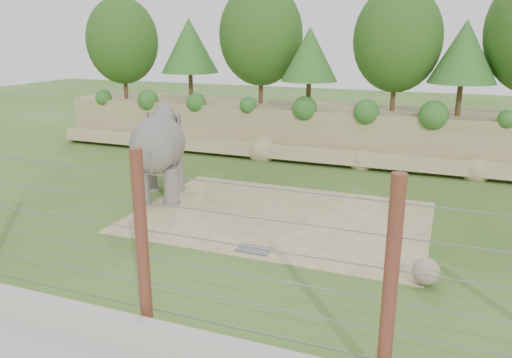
% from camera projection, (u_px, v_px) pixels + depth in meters
% --- Properties ---
extents(ground, '(90.00, 90.00, 0.00)m').
position_uv_depth(ground, '(232.00, 248.00, 14.87)').
color(ground, '#37561F').
rests_on(ground, ground).
extents(back_embankment, '(30.00, 5.52, 8.77)m').
position_uv_depth(back_embankment, '(344.00, 79.00, 24.89)').
color(back_embankment, '#8E7D58').
rests_on(back_embankment, ground).
extents(dirt_patch, '(10.00, 7.00, 0.02)m').
position_uv_depth(dirt_patch, '(280.00, 217.00, 17.38)').
color(dirt_patch, '#9C825E').
rests_on(dirt_patch, ground).
extents(drain_grate, '(1.00, 0.60, 0.03)m').
position_uv_depth(drain_grate, '(254.00, 249.00, 14.69)').
color(drain_grate, '#262628').
rests_on(drain_grate, dirt_patch).
extents(elephant, '(3.23, 4.48, 3.33)m').
position_uv_depth(elephant, '(159.00, 156.00, 19.02)').
color(elephant, slate).
rests_on(elephant, ground).
extents(stone_ball, '(0.70, 0.70, 0.70)m').
position_uv_depth(stone_ball, '(426.00, 272.00, 12.59)').
color(stone_ball, gray).
rests_on(stone_ball, dirt_patch).
extents(retaining_wall, '(26.00, 0.35, 0.50)m').
position_uv_depth(retaining_wall, '(134.00, 330.00, 10.33)').
color(retaining_wall, '#BCB8AF').
rests_on(retaining_wall, ground).
extents(barrier_fence, '(20.26, 0.26, 4.00)m').
position_uv_depth(barrier_fence, '(142.00, 243.00, 10.29)').
color(barrier_fence, maroon).
rests_on(barrier_fence, ground).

